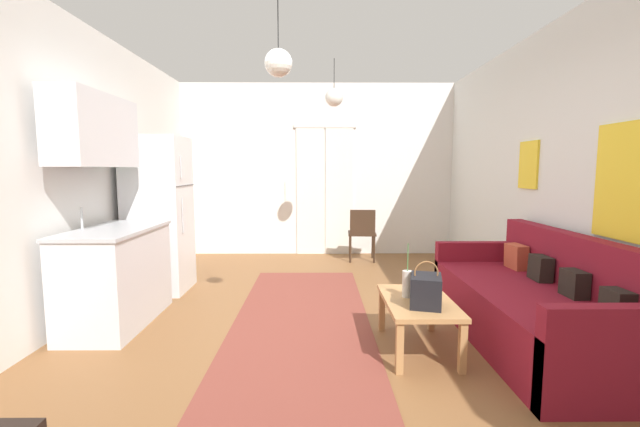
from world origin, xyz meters
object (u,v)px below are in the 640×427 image
object	(u,v)px
coffee_table	(418,306)
pendant_lamp_far	(334,98)
refrigerator	(159,215)
pendant_lamp_near	(278,63)
couch	(537,308)
accent_chair	(362,231)
bamboo_vase	(407,284)
handbag	(426,290)

from	to	relation	value
coffee_table	pendant_lamp_far	distance (m)	3.03
coffee_table	refrigerator	xyz separation A→B (m)	(-2.61, 1.61, 0.55)
coffee_table	pendant_lamp_near	size ratio (longest dim) A/B	1.21
refrigerator	pendant_lamp_near	size ratio (longest dim) A/B	2.53
pendant_lamp_near	pendant_lamp_far	bearing A→B (deg)	77.05
couch	accent_chair	xyz separation A→B (m)	(-1.10, 2.99, 0.17)
bamboo_vase	pendant_lamp_far	size ratio (longest dim) A/B	0.72
bamboo_vase	handbag	bearing A→B (deg)	-66.22
bamboo_vase	refrigerator	bearing A→B (deg)	148.64
refrigerator	handbag	bearing A→B (deg)	-33.72
coffee_table	pendant_lamp_far	size ratio (longest dim) A/B	1.43
bamboo_vase	coffee_table	bearing A→B (deg)	-41.48
handbag	refrigerator	size ratio (longest dim) A/B	0.19
refrigerator	accent_chair	world-z (taller)	refrigerator
couch	handbag	distance (m)	1.04
couch	refrigerator	xyz separation A→B (m)	(-3.62, 1.50, 0.60)
couch	coffee_table	size ratio (longest dim) A/B	2.48
coffee_table	handbag	xyz separation A→B (m)	(0.02, -0.14, 0.17)
pendant_lamp_far	refrigerator	bearing A→B (deg)	-163.29
couch	pendant_lamp_near	xyz separation A→B (m)	(-2.08, -0.08, 1.91)
couch	handbag	xyz separation A→B (m)	(-0.98, -0.26, 0.23)
coffee_table	pendant_lamp_near	bearing A→B (deg)	177.94
handbag	accent_chair	distance (m)	3.25
handbag	refrigerator	distance (m)	3.19
handbag	coffee_table	bearing A→B (deg)	97.27
couch	refrigerator	world-z (taller)	refrigerator
bamboo_vase	pendant_lamp_near	distance (m)	1.96
handbag	pendant_lamp_near	distance (m)	2.01
couch	refrigerator	bearing A→B (deg)	157.52
couch	accent_chair	size ratio (longest dim) A/B	2.63
bamboo_vase	handbag	size ratio (longest dim) A/B	1.27
couch	bamboo_vase	bearing A→B (deg)	-177.26
couch	bamboo_vase	size ratio (longest dim) A/B	4.91
couch	coffee_table	xyz separation A→B (m)	(-1.00, -0.12, 0.06)
coffee_table	handbag	bearing A→B (deg)	-82.73
coffee_table	pendant_lamp_far	world-z (taller)	pendant_lamp_far
refrigerator	pendant_lamp_far	size ratio (longest dim) A/B	2.99
handbag	pendant_lamp_near	size ratio (longest dim) A/B	0.48
handbag	pendant_lamp_near	bearing A→B (deg)	170.53
couch	pendant_lamp_near	world-z (taller)	pendant_lamp_near
refrigerator	pendant_lamp_near	bearing A→B (deg)	-45.64
bamboo_vase	couch	bearing A→B (deg)	2.74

